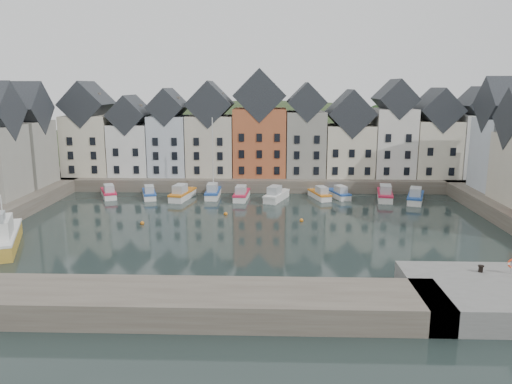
{
  "coord_description": "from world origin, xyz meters",
  "views": [
    {
      "loc": [
        2.23,
        -56.64,
        16.9
      ],
      "look_at": [
        0.14,
        6.0,
        3.6
      ],
      "focal_mm": 35.0,
      "sensor_mm": 36.0,
      "label": 1
    }
  ],
  "objects_px": {
    "boat_d": "(213,192)",
    "mooring_bollard": "(481,268)",
    "large_vessel": "(2,237)",
    "life_ring_post": "(512,264)",
    "boat_a": "(109,193)"
  },
  "relations": [
    {
      "from": "boat_a",
      "to": "boat_d",
      "type": "height_order",
      "value": "boat_d"
    },
    {
      "from": "large_vessel",
      "to": "mooring_bollard",
      "type": "height_order",
      "value": "large_vessel"
    },
    {
      "from": "large_vessel",
      "to": "life_ring_post",
      "type": "bearing_deg",
      "value": -34.43
    },
    {
      "from": "boat_d",
      "to": "mooring_bollard",
      "type": "distance_m",
      "value": 44.9
    },
    {
      "from": "boat_a",
      "to": "life_ring_post",
      "type": "relative_size",
      "value": 4.83
    },
    {
      "from": "large_vessel",
      "to": "mooring_bollard",
      "type": "xyz_separation_m",
      "value": [
        45.63,
        -10.27,
        0.97
      ]
    },
    {
      "from": "boat_d",
      "to": "mooring_bollard",
      "type": "bearing_deg",
      "value": -54.64
    },
    {
      "from": "boat_a",
      "to": "large_vessel",
      "type": "distance_m",
      "value": 25.69
    },
    {
      "from": "boat_d",
      "to": "large_vessel",
      "type": "height_order",
      "value": "boat_d"
    },
    {
      "from": "large_vessel",
      "to": "boat_a",
      "type": "bearing_deg",
      "value": 61.18
    },
    {
      "from": "large_vessel",
      "to": "mooring_bollard",
      "type": "bearing_deg",
      "value": -34.63
    },
    {
      "from": "boat_a",
      "to": "mooring_bollard",
      "type": "bearing_deg",
      "value": -64.11
    },
    {
      "from": "boat_a",
      "to": "large_vessel",
      "type": "bearing_deg",
      "value": -120.94
    },
    {
      "from": "boat_d",
      "to": "mooring_bollard",
      "type": "height_order",
      "value": "boat_d"
    },
    {
      "from": "large_vessel",
      "to": "life_ring_post",
      "type": "height_order",
      "value": "large_vessel"
    }
  ]
}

